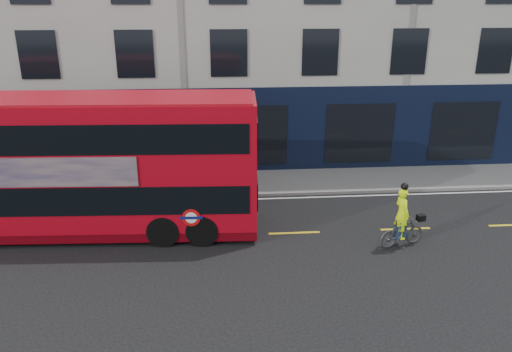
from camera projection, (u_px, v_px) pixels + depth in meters
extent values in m
plane|color=black|center=(176.00, 259.00, 15.74)|extent=(120.00, 120.00, 0.00)
cube|color=gray|center=(186.00, 184.00, 21.82)|extent=(60.00, 3.00, 0.12)
cube|color=gray|center=(185.00, 197.00, 20.41)|extent=(60.00, 0.12, 0.13)
cube|color=beige|center=(186.00, 3.00, 25.39)|extent=(50.00, 10.00, 15.00)
cube|color=black|center=(186.00, 133.00, 22.55)|extent=(50.00, 0.08, 4.00)
cube|color=silver|center=(184.00, 201.00, 20.15)|extent=(58.00, 0.10, 0.01)
cube|color=#B30716|center=(82.00, 161.00, 16.76)|extent=(11.85, 3.23, 4.21)
cube|color=#59030B|center=(89.00, 222.00, 17.53)|extent=(11.84, 3.17, 0.32)
cube|color=black|center=(85.00, 187.00, 17.08)|extent=(11.38, 3.24, 0.96)
cube|color=black|center=(78.00, 130.00, 16.39)|extent=(11.38, 3.24, 0.96)
cube|color=maroon|center=(74.00, 98.00, 16.04)|extent=(11.61, 3.11, 0.09)
cube|color=black|center=(256.00, 185.00, 17.25)|extent=(0.16, 2.40, 0.96)
cube|color=black|center=(256.00, 128.00, 16.57)|extent=(0.16, 2.40, 0.96)
cube|color=tan|center=(33.00, 173.00, 15.42)|extent=(6.39, 0.35, 0.96)
cylinder|color=red|center=(191.00, 218.00, 16.11)|extent=(0.60, 0.05, 0.60)
cylinder|color=white|center=(191.00, 218.00, 16.10)|extent=(0.38, 0.04, 0.38)
cube|color=#0C1459|center=(191.00, 218.00, 16.10)|extent=(0.75, 0.06, 0.10)
cylinder|color=black|center=(204.00, 215.00, 17.58)|extent=(1.20, 2.76, 1.07)
cylinder|color=black|center=(168.00, 216.00, 17.54)|extent=(1.20, 2.76, 1.07)
imported|color=#4E5154|center=(402.00, 232.00, 16.41)|extent=(1.70, 0.88, 0.98)
imported|color=#CCFA09|center=(402.00, 213.00, 16.14)|extent=(0.56, 0.71, 1.71)
cube|color=black|center=(421.00, 218.00, 16.49)|extent=(0.31, 0.27, 0.21)
cube|color=#1A2C45|center=(400.00, 229.00, 16.34)|extent=(0.36, 0.42, 0.65)
sphere|color=black|center=(405.00, 187.00, 15.83)|extent=(0.24, 0.24, 0.24)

